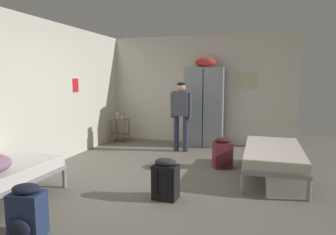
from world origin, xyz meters
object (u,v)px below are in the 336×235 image
object	(u,v)px
backpack_navy	(27,212)
shelf_unit	(120,128)
clothes_pile_grey	(162,164)
bed_right	(273,154)
backpack_black	(166,179)
backpack_maroon	(223,154)
locker_bank	(205,105)
water_bottle	(118,115)
lotion_bottle	(122,117)
person_traveler	(181,110)

from	to	relation	value
backpack_navy	shelf_unit	bearing A→B (deg)	104.45
clothes_pile_grey	backpack_navy	bearing A→B (deg)	-101.17
shelf_unit	bed_right	world-z (taller)	shelf_unit
backpack_black	clothes_pile_grey	distance (m)	1.46
backpack_maroon	backpack_black	distance (m)	1.72
locker_bank	water_bottle	xyz separation A→B (m)	(-2.19, -0.17, -0.30)
lotion_bottle	water_bottle	bearing A→B (deg)	158.20
locker_bank	backpack_black	size ratio (longest dim) A/B	3.76
shelf_unit	backpack_maroon	xyz separation A→B (m)	(2.76, -1.59, -0.09)
backpack_maroon	locker_bank	bearing A→B (deg)	110.08
backpack_black	backpack_navy	world-z (taller)	same
backpack_maroon	clothes_pile_grey	distance (m)	1.10
water_bottle	lotion_bottle	world-z (taller)	water_bottle
backpack_black	backpack_navy	xyz separation A→B (m)	(-1.03, -1.36, 0.00)
backpack_black	backpack_navy	size ratio (longest dim) A/B	1.00
locker_bank	water_bottle	distance (m)	2.22
shelf_unit	lotion_bottle	bearing A→B (deg)	-29.74
person_traveler	shelf_unit	bearing A→B (deg)	161.97
bed_right	backpack_black	size ratio (longest dim) A/B	3.45
locker_bank	person_traveler	size ratio (longest dim) A/B	1.37
water_bottle	lotion_bottle	size ratio (longest dim) A/B	1.50
backpack_maroon	clothes_pile_grey	size ratio (longest dim) A/B	1.14
backpack_maroon	backpack_black	world-z (taller)	same
lotion_bottle	backpack_navy	size ratio (longest dim) A/B	0.27
shelf_unit	clothes_pile_grey	xyz separation A→B (m)	(1.72, -1.87, -0.29)
shelf_unit	clothes_pile_grey	size ratio (longest dim) A/B	1.18
bed_right	water_bottle	xyz separation A→B (m)	(-3.68, 1.88, 0.29)
lotion_bottle	clothes_pile_grey	world-z (taller)	lotion_bottle
bed_right	backpack_black	world-z (taller)	backpack_black
person_traveler	water_bottle	xyz separation A→B (m)	(-1.81, 0.58, -0.24)
person_traveler	backpack_navy	world-z (taller)	person_traveler
person_traveler	lotion_bottle	size ratio (longest dim) A/B	10.37
shelf_unit	backpack_navy	xyz separation A→B (m)	(1.18, -4.59, -0.09)
shelf_unit	water_bottle	xyz separation A→B (m)	(-0.08, 0.02, 0.32)
shelf_unit	backpack_maroon	size ratio (longest dim) A/B	1.04
lotion_bottle	backpack_black	world-z (taller)	lotion_bottle
lotion_bottle	backpack_navy	world-z (taller)	lotion_bottle
backpack_maroon	person_traveler	bearing A→B (deg)	135.14
water_bottle	backpack_maroon	distance (m)	3.29
bed_right	clothes_pile_grey	bearing A→B (deg)	-179.63
bed_right	backpack_maroon	world-z (taller)	backpack_maroon
backpack_maroon	water_bottle	bearing A→B (deg)	150.44
bed_right	clothes_pile_grey	xyz separation A→B (m)	(-1.88, -0.01, -0.33)
person_traveler	clothes_pile_grey	bearing A→B (deg)	-90.31
person_traveler	water_bottle	bearing A→B (deg)	162.14
backpack_navy	clothes_pile_grey	world-z (taller)	backpack_navy
backpack_maroon	backpack_black	size ratio (longest dim) A/B	1.00
backpack_navy	backpack_maroon	bearing A→B (deg)	62.23
bed_right	backpack_maroon	size ratio (longest dim) A/B	3.45
water_bottle	backpack_navy	size ratio (longest dim) A/B	0.40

